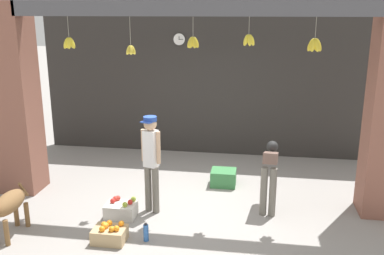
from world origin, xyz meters
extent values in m
plane|color=gray|center=(0.00, 0.00, 0.00)|extent=(60.00, 60.00, 0.00)
cube|color=#2D2B28|center=(0.00, 2.89, 1.65)|extent=(7.46, 0.12, 3.30)
cube|color=brown|center=(-3.08, 0.30, 1.65)|extent=(0.70, 0.60, 3.30)
cube|color=#4C4C51|center=(0.00, 0.12, 3.18)|extent=(5.56, 0.24, 0.24)
cylinder|color=#B2AD99|center=(-1.91, 0.10, 2.89)|extent=(0.01, 0.01, 0.33)
ellipsoid|color=yellow|center=(-1.86, 0.10, 2.64)|extent=(0.13, 0.07, 0.19)
ellipsoid|color=yellow|center=(-1.90, 0.15, 2.64)|extent=(0.09, 0.12, 0.20)
ellipsoid|color=yellow|center=(-1.95, 0.13, 2.64)|extent=(0.12, 0.10, 0.20)
ellipsoid|color=yellow|center=(-1.95, 0.08, 2.64)|extent=(0.12, 0.10, 0.20)
ellipsoid|color=yellow|center=(-1.90, 0.06, 2.64)|extent=(0.09, 0.12, 0.20)
cylinder|color=#B2AD99|center=(-0.93, 0.16, 2.84)|extent=(0.01, 0.01, 0.44)
ellipsoid|color=gold|center=(-0.89, 0.16, 2.54)|extent=(0.10, 0.06, 0.16)
ellipsoid|color=gold|center=(-0.92, 0.20, 2.54)|extent=(0.07, 0.10, 0.16)
ellipsoid|color=gold|center=(-0.96, 0.18, 2.54)|extent=(0.10, 0.09, 0.17)
ellipsoid|color=gold|center=(-0.96, 0.14, 2.54)|extent=(0.10, 0.09, 0.17)
ellipsoid|color=gold|center=(-0.92, 0.12, 2.54)|extent=(0.07, 0.10, 0.16)
cylinder|color=#B2AD99|center=(0.06, 0.14, 2.91)|extent=(0.01, 0.01, 0.30)
ellipsoid|color=yellow|center=(0.11, 0.14, 2.67)|extent=(0.12, 0.07, 0.19)
ellipsoid|color=yellow|center=(0.08, 0.18, 2.67)|extent=(0.10, 0.11, 0.19)
ellipsoid|color=yellow|center=(0.04, 0.18, 2.67)|extent=(0.10, 0.11, 0.19)
ellipsoid|color=yellow|center=(0.01, 0.14, 2.67)|extent=(0.12, 0.07, 0.19)
ellipsoid|color=yellow|center=(0.04, 0.10, 2.67)|extent=(0.10, 0.11, 0.19)
ellipsoid|color=yellow|center=(0.08, 0.10, 2.67)|extent=(0.10, 0.11, 0.19)
cylinder|color=#B2AD99|center=(0.90, 0.13, 2.93)|extent=(0.01, 0.01, 0.26)
ellipsoid|color=yellow|center=(0.94, 0.13, 2.72)|extent=(0.12, 0.07, 0.19)
ellipsoid|color=yellow|center=(0.91, 0.18, 2.72)|extent=(0.09, 0.12, 0.19)
ellipsoid|color=yellow|center=(0.86, 0.16, 2.72)|extent=(0.11, 0.10, 0.19)
ellipsoid|color=yellow|center=(0.86, 0.11, 2.72)|extent=(0.11, 0.10, 0.19)
ellipsoid|color=yellow|center=(0.91, 0.09, 2.72)|extent=(0.09, 0.12, 0.19)
cylinder|color=#B2AD99|center=(1.85, 0.14, 2.90)|extent=(0.01, 0.01, 0.31)
ellipsoid|color=yellow|center=(1.90, 0.14, 2.66)|extent=(0.14, 0.07, 0.21)
ellipsoid|color=yellow|center=(1.88, 0.19, 2.66)|extent=(0.11, 0.13, 0.22)
ellipsoid|color=yellow|center=(1.83, 0.19, 2.66)|extent=(0.11, 0.13, 0.22)
ellipsoid|color=yellow|center=(1.80, 0.14, 2.66)|extent=(0.14, 0.07, 0.21)
ellipsoid|color=yellow|center=(1.83, 0.10, 2.66)|extent=(0.11, 0.13, 0.22)
ellipsoid|color=yellow|center=(1.88, 0.10, 2.66)|extent=(0.11, 0.13, 0.22)
ellipsoid|color=brown|center=(-2.37, -1.28, 0.51)|extent=(0.30, 0.72, 0.29)
cylinder|color=brown|center=(-2.28, -1.55, 0.19)|extent=(0.07, 0.07, 0.38)
cylinder|color=brown|center=(-2.28, -1.00, 0.19)|extent=(0.07, 0.07, 0.38)
cylinder|color=brown|center=(-2.45, -1.00, 0.19)|extent=(0.07, 0.07, 0.38)
cylinder|color=brown|center=(-2.37, -0.88, 0.54)|extent=(0.05, 0.22, 0.29)
cylinder|color=#6B665B|center=(-0.48, -0.26, 0.39)|extent=(0.11, 0.11, 0.78)
cylinder|color=#6B665B|center=(-0.61, -0.21, 0.39)|extent=(0.11, 0.11, 0.78)
cube|color=white|center=(-0.55, -0.23, 1.07)|extent=(0.24, 0.23, 0.58)
cylinder|color=tan|center=(-0.41, -0.28, 1.10)|extent=(0.06, 0.06, 0.51)
cylinder|color=tan|center=(-0.68, -0.19, 1.10)|extent=(0.06, 0.06, 0.51)
sphere|color=tan|center=(-0.55, -0.23, 1.46)|extent=(0.20, 0.20, 0.20)
cylinder|color=#234299|center=(-0.55, -0.23, 1.55)|extent=(0.20, 0.20, 0.07)
cube|color=#234299|center=(-0.58, -0.33, 1.52)|extent=(0.20, 0.16, 0.01)
cylinder|color=#6B665B|center=(1.22, -0.08, 0.40)|extent=(0.11, 0.11, 0.80)
cylinder|color=#6B665B|center=(1.36, -0.09, 0.40)|extent=(0.11, 0.11, 0.80)
cube|color=brown|center=(1.31, 0.19, 0.87)|extent=(0.27, 0.61, 0.31)
sphere|color=black|center=(1.34, 0.56, 0.94)|extent=(0.19, 0.19, 0.19)
cube|color=tan|center=(-0.91, -1.23, 0.10)|extent=(0.46, 0.35, 0.20)
sphere|color=orange|center=(-0.94, -1.14, 0.24)|extent=(0.08, 0.08, 0.08)
sphere|color=orange|center=(-0.97, -1.22, 0.24)|extent=(0.08, 0.08, 0.08)
sphere|color=orange|center=(-0.98, -1.33, 0.24)|extent=(0.08, 0.08, 0.08)
sphere|color=orange|center=(-0.79, -1.29, 0.24)|extent=(0.08, 0.08, 0.08)
sphere|color=orange|center=(-0.85, -1.31, 0.24)|extent=(0.08, 0.08, 0.08)
sphere|color=orange|center=(-0.77, -1.14, 0.24)|extent=(0.08, 0.08, 0.08)
sphere|color=orange|center=(-0.97, -1.24, 0.24)|extent=(0.08, 0.08, 0.08)
sphere|color=orange|center=(-1.00, -1.20, 0.24)|extent=(0.08, 0.08, 0.08)
cube|color=silver|center=(-0.99, -0.48, 0.11)|extent=(0.47, 0.35, 0.22)
sphere|color=#99B238|center=(-0.89, -0.57, 0.25)|extent=(0.08, 0.08, 0.08)
sphere|color=red|center=(-1.12, -0.47, 0.25)|extent=(0.08, 0.08, 0.08)
sphere|color=red|center=(-1.11, -0.39, 0.25)|extent=(0.08, 0.08, 0.08)
sphere|color=red|center=(-1.08, -0.36, 0.25)|extent=(0.08, 0.08, 0.08)
sphere|color=red|center=(-0.84, -0.47, 0.25)|extent=(0.08, 0.08, 0.08)
sphere|color=#99B238|center=(-0.82, -0.36, 0.25)|extent=(0.08, 0.08, 0.08)
cube|color=#387A42|center=(0.50, 1.02, 0.15)|extent=(0.46, 0.40, 0.29)
cylinder|color=#2D60AD|center=(-0.41, -1.14, 0.12)|extent=(0.07, 0.07, 0.24)
cylinder|color=black|center=(-0.41, -1.14, 0.26)|extent=(0.04, 0.04, 0.03)
cylinder|color=black|center=(-0.65, 2.82, 2.54)|extent=(0.26, 0.01, 0.26)
cylinder|color=white|center=(-0.65, 2.81, 2.54)|extent=(0.25, 0.02, 0.25)
cube|color=black|center=(-0.65, 2.79, 2.57)|extent=(0.01, 0.01, 0.07)
cube|color=black|center=(-0.61, 2.79, 2.54)|extent=(0.09, 0.01, 0.01)
camera|label=1|loc=(1.05, -6.37, 3.15)|focal=40.00mm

